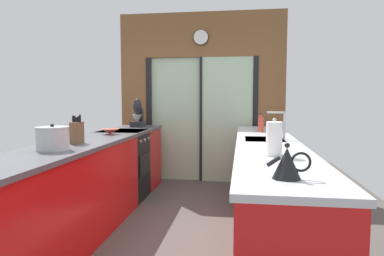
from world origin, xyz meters
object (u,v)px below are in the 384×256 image
(knife_block, at_px, (77,132))
(oven_range, at_px, (124,165))
(soap_bottle, at_px, (261,124))
(mixing_bowl, at_px, (110,131))
(stand_mixer, at_px, (138,116))
(stock_pot, at_px, (53,138))
(kettle, at_px, (287,163))
(paper_towel_roll, at_px, (274,139))

(knife_block, bearing_deg, oven_range, 90.80)
(knife_block, relative_size, soap_bottle, 1.15)
(mixing_bowl, relative_size, soap_bottle, 0.91)
(mixing_bowl, height_order, knife_block, knife_block)
(stand_mixer, relative_size, soap_bottle, 1.75)
(oven_range, xyz_separation_m, stock_pot, (0.02, -1.75, 0.56))
(kettle, bearing_deg, stand_mixer, 119.78)
(stock_pot, relative_size, kettle, 1.13)
(kettle, height_order, paper_towel_roll, paper_towel_roll)
(stand_mixer, xyz_separation_m, kettle, (1.78, -3.11, -0.08))
(oven_range, distance_m, stand_mixer, 0.87)
(kettle, relative_size, paper_towel_roll, 0.83)
(stock_pot, relative_size, soap_bottle, 1.11)
(stock_pot, bearing_deg, knife_block, 90.00)
(mixing_bowl, height_order, soap_bottle, soap_bottle)
(oven_range, distance_m, stock_pot, 1.84)
(mixing_bowl, relative_size, stand_mixer, 0.52)
(knife_block, xyz_separation_m, soap_bottle, (1.78, 1.36, -0.00))
(paper_towel_roll, bearing_deg, knife_block, 165.71)
(oven_range, xyz_separation_m, paper_towel_roll, (1.80, -1.78, 0.59))
(stock_pot, height_order, kettle, stock_pot)
(knife_block, xyz_separation_m, paper_towel_roll, (1.78, -0.45, 0.02))
(soap_bottle, relative_size, paper_towel_roll, 0.85)
(oven_range, distance_m, soap_bottle, 1.89)
(stand_mixer, bearing_deg, oven_range, -91.75)
(oven_range, height_order, soap_bottle, soap_bottle)
(stock_pot, distance_m, soap_bottle, 2.52)
(soap_bottle, height_order, paper_towel_roll, paper_towel_roll)
(stand_mixer, bearing_deg, stock_pot, -90.00)
(stock_pot, xyz_separation_m, paper_towel_roll, (1.78, -0.03, 0.03))
(oven_range, distance_m, kettle, 3.14)
(kettle, bearing_deg, stock_pot, 156.81)
(stand_mixer, distance_m, soap_bottle, 1.87)
(oven_range, relative_size, stand_mixer, 2.19)
(oven_range, relative_size, kettle, 3.91)
(paper_towel_roll, bearing_deg, soap_bottle, 90.00)
(knife_block, xyz_separation_m, kettle, (1.78, -1.19, -0.02))
(oven_range, bearing_deg, kettle, -54.35)
(soap_bottle, xyz_separation_m, paper_towel_roll, (0.00, -1.82, 0.02))
(knife_block, xyz_separation_m, stand_mixer, (-0.00, 1.93, 0.05))
(mixing_bowl, relative_size, stock_pot, 0.82)
(stock_pot, relative_size, paper_towel_roll, 0.94)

